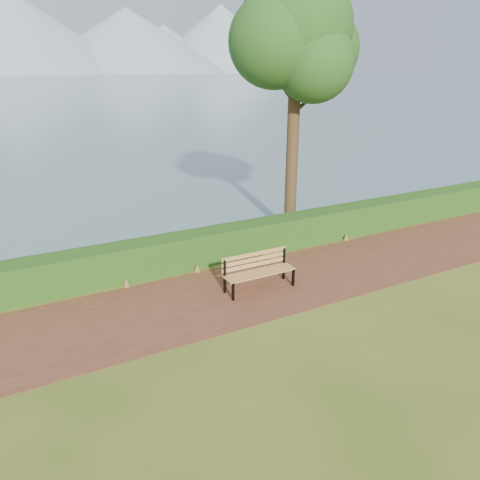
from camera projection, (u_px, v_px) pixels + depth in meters
ground at (266, 291)px, 12.53m from camera, size 140.00×140.00×0.00m
path at (260, 287)px, 12.77m from camera, size 40.00×3.40×0.01m
hedge at (222, 244)px, 14.50m from camera, size 32.00×0.85×1.00m
bench at (258, 269)px, 12.53m from camera, size 1.98×0.60×0.99m
tree at (297, 35)px, 14.71m from camera, size 4.59×3.81×8.84m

